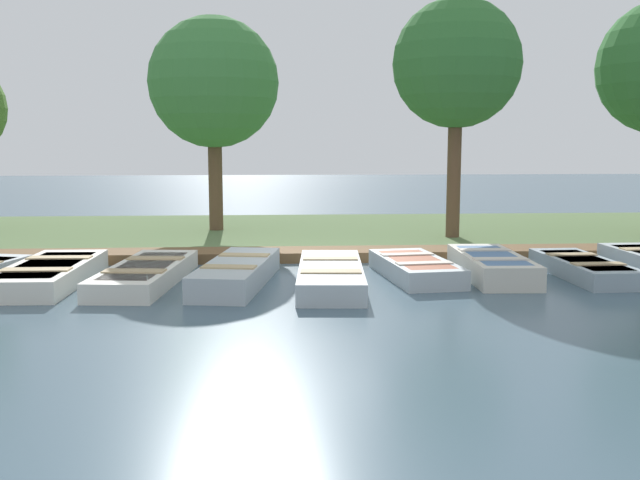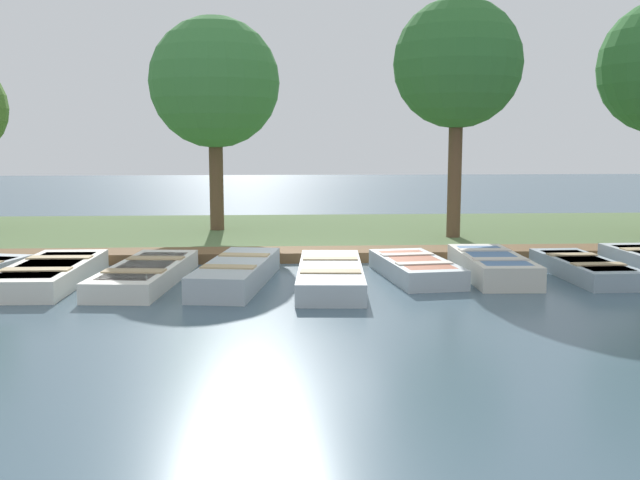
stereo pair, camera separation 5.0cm
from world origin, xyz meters
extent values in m
plane|color=#425B6B|center=(0.00, 0.00, 0.00)|extent=(80.00, 80.00, 0.00)
cube|color=#567042|center=(-5.00, 0.00, 0.08)|extent=(8.00, 24.00, 0.16)
cube|color=brown|center=(-1.20, 0.00, 0.11)|extent=(1.04, 23.59, 0.21)
cube|color=silver|center=(1.15, -4.74, 0.18)|extent=(3.32, 1.29, 0.36)
cube|color=teal|center=(1.15, -4.74, 0.34)|extent=(2.72, 1.01, 0.03)
cube|color=tan|center=(1.78, -4.76, 0.37)|extent=(0.35, 1.14, 0.03)
cube|color=tan|center=(0.53, -4.73, 0.37)|extent=(0.35, 1.14, 0.03)
cube|color=silver|center=(1.17, -3.07, 0.16)|extent=(3.59, 1.46, 0.33)
cube|color=#994C33|center=(1.17, -3.07, 0.31)|extent=(2.94, 1.15, 0.03)
cube|color=tan|center=(1.83, -3.14, 0.34)|extent=(0.45, 1.05, 0.03)
cube|color=tan|center=(0.51, -3.00, 0.34)|extent=(0.45, 1.05, 0.03)
cube|color=#B2BCC1|center=(1.39, -1.46, 0.21)|extent=(3.39, 1.50, 0.41)
cube|color=teal|center=(1.39, -1.46, 0.40)|extent=(2.78, 1.19, 0.03)
cube|color=tan|center=(2.01, -1.56, 0.42)|extent=(0.47, 0.93, 0.03)
cube|color=tan|center=(0.78, -1.36, 0.42)|extent=(0.47, 0.93, 0.03)
cube|color=#B2BCC1|center=(1.57, 0.16, 0.18)|extent=(3.53, 1.32, 0.36)
cube|color=#6B7F51|center=(1.57, 0.16, 0.34)|extent=(2.89, 1.04, 0.03)
cube|color=tan|center=(2.23, 0.11, 0.37)|extent=(0.41, 1.02, 0.03)
cube|color=tan|center=(0.92, 0.21, 0.37)|extent=(0.41, 1.02, 0.03)
cube|color=#B2BCC1|center=(0.97, 1.76, 0.17)|extent=(2.75, 1.38, 0.35)
cube|color=#994C33|center=(0.97, 1.76, 0.33)|extent=(2.25, 1.09, 0.03)
cube|color=beige|center=(1.47, 1.82, 0.36)|extent=(0.38, 1.02, 0.03)
cube|color=beige|center=(0.48, 1.70, 0.36)|extent=(0.38, 1.02, 0.03)
cube|color=beige|center=(1.01, 3.17, 0.21)|extent=(2.85, 1.13, 0.42)
cube|color=#4C709E|center=(1.01, 3.17, 0.40)|extent=(2.34, 0.88, 0.03)
cube|color=beige|center=(1.55, 3.16, 0.43)|extent=(0.31, 0.97, 0.03)
cube|color=beige|center=(0.47, 3.19, 0.43)|extent=(0.31, 0.97, 0.03)
cube|color=#8C9EA8|center=(1.05, 4.89, 0.16)|extent=(2.88, 1.06, 0.32)
cube|color=teal|center=(1.05, 4.89, 0.31)|extent=(2.36, 0.83, 0.03)
cube|color=tan|center=(1.60, 4.90, 0.33)|extent=(0.31, 0.92, 0.03)
cube|color=tan|center=(0.51, 4.87, 0.33)|extent=(0.31, 0.92, 0.03)
cylinder|color=brown|center=(-5.23, -2.35, 1.53)|extent=(0.37, 0.37, 3.06)
sphere|color=#3D7F3D|center=(-5.23, -2.35, 3.99)|extent=(3.36, 3.36, 3.36)
cylinder|color=brown|center=(-3.42, 3.55, 1.74)|extent=(0.33, 0.33, 3.47)
sphere|color=#337033|center=(-3.42, 3.55, 4.32)|extent=(3.06, 3.06, 3.06)
camera|label=1|loc=(13.65, -0.79, 2.47)|focal=40.00mm
camera|label=2|loc=(13.65, -0.74, 2.47)|focal=40.00mm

